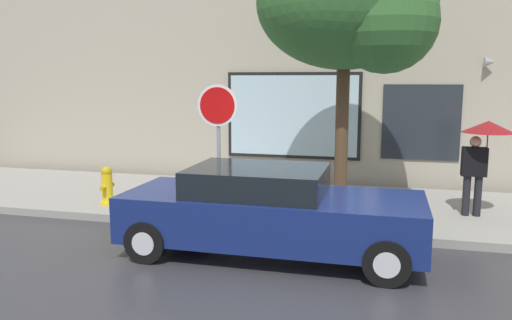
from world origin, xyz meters
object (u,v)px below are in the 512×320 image
(pedestrian_with_umbrella, at_px, (484,141))
(fire_hydrant, at_px, (107,186))
(parked_car, at_px, (270,211))
(stop_sign, at_px, (218,124))
(street_tree, at_px, (353,6))

(pedestrian_with_umbrella, bearing_deg, fire_hydrant, -172.56)
(parked_car, height_order, pedestrian_with_umbrella, pedestrian_with_umbrella)
(fire_hydrant, relative_size, stop_sign, 0.32)
(street_tree, height_order, stop_sign, street_tree)
(parked_car, distance_m, stop_sign, 2.21)
(parked_car, xyz_separation_m, fire_hydrant, (-3.84, 1.70, -0.15))
(parked_car, distance_m, street_tree, 4.13)
(pedestrian_with_umbrella, bearing_deg, stop_sign, -164.41)
(parked_car, distance_m, pedestrian_with_umbrella, 4.45)
(fire_hydrant, distance_m, pedestrian_with_umbrella, 7.43)
(stop_sign, bearing_deg, pedestrian_with_umbrella, 15.59)
(fire_hydrant, distance_m, stop_sign, 2.92)
(parked_car, xyz_separation_m, street_tree, (1.03, 2.20, 3.34))
(parked_car, height_order, street_tree, street_tree)
(parked_car, relative_size, street_tree, 0.88)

